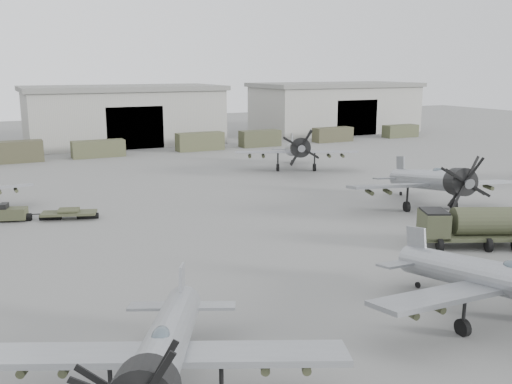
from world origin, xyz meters
TOP-DOWN VIEW (x-y plane):
  - ground at (0.00, 0.00)m, footprint 220.00×220.00m
  - hangar_center at (0.00, 61.96)m, footprint 29.00×14.80m
  - hangar_right at (38.00, 61.96)m, footprint 29.00×14.80m
  - support_truck_2 at (-16.26, 50.00)m, footprint 6.57×2.20m
  - support_truck_3 at (-6.24, 50.00)m, footprint 6.66×2.20m
  - support_truck_4 at (7.74, 50.00)m, footprint 6.62×2.20m
  - support_truck_5 at (17.12, 50.00)m, footprint 6.04×2.20m
  - support_truck_6 at (29.81, 50.00)m, footprint 6.34×2.20m
  - support_truck_7 at (43.18, 50.00)m, footprint 6.04×2.20m
  - aircraft_near_0 at (-14.99, -7.91)m, footprint 12.05×10.93m
  - aircraft_near_1 at (0.10, -8.28)m, footprint 12.39×11.15m
  - aircraft_mid_2 at (12.54, 9.38)m, footprint 13.67×12.31m
  - aircraft_far_1 at (11.69, 29.83)m, footprint 13.33×12.09m
  - fuel_tanker at (8.17, 1.01)m, footprint 7.07×4.83m
  - tug_trailer at (-16.65, 20.22)m, footprint 7.10×3.46m

SIDE VIEW (x-z plane):
  - ground at x=0.00m, z-range 0.00..0.00m
  - tug_trailer at x=-16.65m, z-range -0.18..1.24m
  - support_truck_7 at x=43.18m, z-range 0.00..2.04m
  - support_truck_3 at x=-6.24m, z-range 0.00..2.16m
  - support_truck_6 at x=29.81m, z-range 0.00..2.21m
  - support_truck_5 at x=17.12m, z-range 0.00..2.36m
  - support_truck_4 at x=7.74m, z-range 0.00..2.49m
  - support_truck_2 at x=-16.26m, z-range 0.00..2.62m
  - fuel_tanker at x=8.17m, z-range 0.19..2.80m
  - aircraft_near_0 at x=-14.99m, z-range -0.22..4.72m
  - aircraft_near_1 at x=0.10m, z-range -0.22..4.75m
  - aircraft_mid_2 at x=12.54m, z-range -0.25..5.20m
  - aircraft_far_1 at x=11.69m, z-range -0.25..5.21m
  - hangar_center at x=0.00m, z-range 0.02..8.72m
  - hangar_right at x=38.00m, z-range 0.02..8.72m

